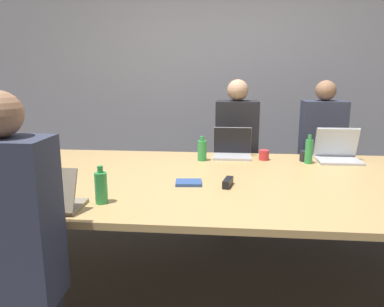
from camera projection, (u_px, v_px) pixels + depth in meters
ground_plane at (212, 278)px, 2.75m from camera, size 24.00×24.00×0.00m
curtain_wall at (221, 79)px, 4.44m from camera, size 12.00×0.06×2.80m
conference_table at (214, 185)px, 2.60m from camera, size 3.80×1.65×0.77m
laptop_near_left at (50, 198)px, 1.98m from camera, size 0.32×0.24×0.24m
person_near_left at (14, 252)px, 1.71m from camera, size 0.40×0.24×1.42m
cup_near_left at (2, 199)px, 2.02m from camera, size 0.09×0.09×0.10m
bottle_near_left at (101, 187)px, 2.09m from camera, size 0.07×0.07×0.22m
laptop_far_right at (338, 151)px, 3.07m from camera, size 0.35×0.27×0.27m
person_far_right at (321, 157)px, 3.61m from camera, size 0.40×0.24×1.41m
cup_far_right at (305, 156)px, 3.06m from camera, size 0.09×0.09×0.09m
bottle_far_right at (309, 151)px, 2.98m from camera, size 0.06×0.06×0.23m
laptop_far_center at (232, 148)px, 3.22m from camera, size 0.33×0.24×0.25m
person_far_center at (236, 157)px, 3.60m from camera, size 0.40×0.24×1.42m
cup_far_center at (264, 155)px, 3.10m from camera, size 0.08×0.08×0.08m
bottle_far_center at (202, 150)px, 3.07m from camera, size 0.07×0.07×0.20m
stapler at (228, 183)px, 2.40m from camera, size 0.07×0.16×0.05m
notebook at (189, 183)px, 2.45m from camera, size 0.18×0.15×0.02m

